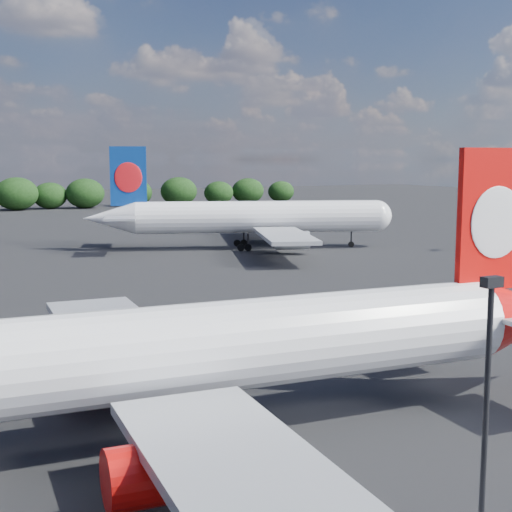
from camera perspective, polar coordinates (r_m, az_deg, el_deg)
name	(u,v)px	position (r m, az deg, el deg)	size (l,w,h in m)	color
qantas_airliner	(225,349)	(36.75, -2.48, -7.43)	(45.27, 43.02, 14.79)	white
china_southern_airliner	(248,218)	(113.22, -0.67, 3.06)	(48.23, 46.31, 16.12)	white
apron_lamp_post	(484,459)	(20.53, 17.76, -15.24)	(0.55, 0.30, 11.13)	black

